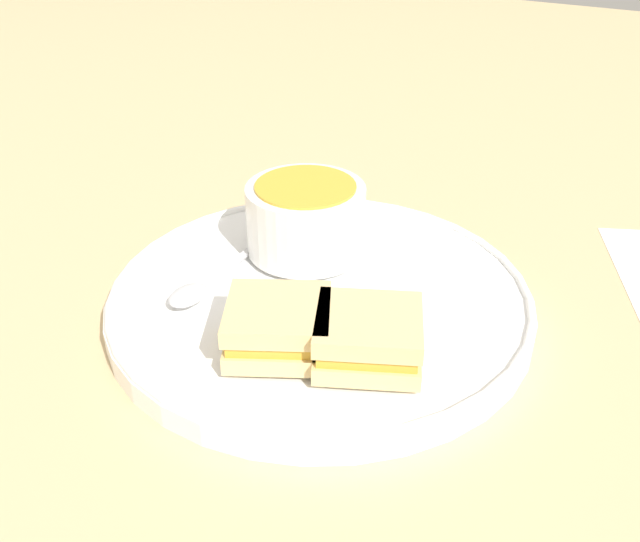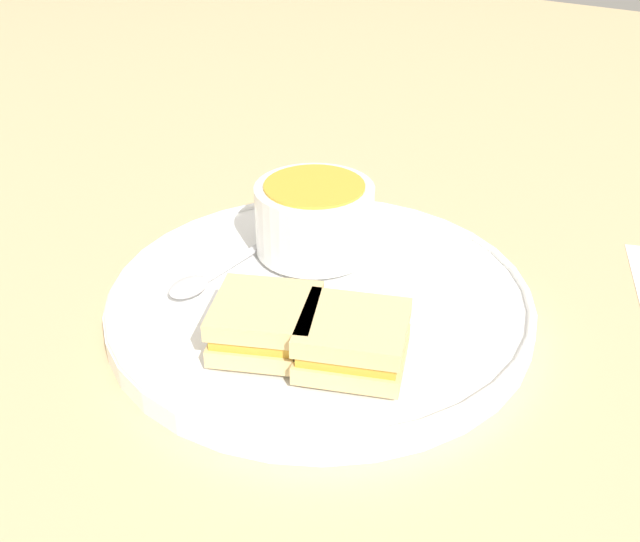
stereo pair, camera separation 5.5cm
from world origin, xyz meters
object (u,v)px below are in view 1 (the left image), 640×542
(spoon, at_px, (195,290))
(soup_bowl, at_px, (306,218))
(sandwich_half_far, at_px, (368,337))
(sandwich_half_near, at_px, (278,327))

(spoon, bearing_deg, soup_bowl, 158.88)
(sandwich_half_far, bearing_deg, spoon, 174.91)
(sandwich_half_near, relative_size, sandwich_half_far, 1.02)
(soup_bowl, height_order, sandwich_half_far, soup_bowl)
(soup_bowl, xyz_separation_m, sandwich_half_far, (0.10, -0.11, -0.01))
(sandwich_half_near, bearing_deg, soup_bowl, 109.55)
(soup_bowl, xyz_separation_m, spoon, (-0.04, -0.10, -0.03))
(spoon, relative_size, sandwich_half_near, 1.28)
(spoon, distance_m, sandwich_half_near, 0.09)
(sandwich_half_near, distance_m, sandwich_half_far, 0.06)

